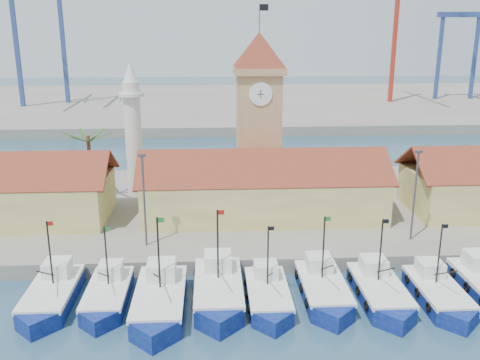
{
  "coord_description": "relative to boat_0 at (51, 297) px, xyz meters",
  "views": [
    {
      "loc": [
        -5.62,
        -36.2,
        21.99
      ],
      "look_at": [
        -2.62,
        18.0,
        6.14
      ],
      "focal_mm": 40.0,
      "sensor_mm": 36.0,
      "label": 1
    }
  ],
  "objects": [
    {
      "name": "ground",
      "position": [
        18.75,
        -3.36,
        -0.76
      ],
      "size": [
        400.0,
        400.0,
        0.0
      ],
      "primitive_type": "plane",
      "color": "#1E3C50",
      "rests_on": "ground"
    },
    {
      "name": "quay",
      "position": [
        18.75,
        20.64,
        -0.01
      ],
      "size": [
        140.0,
        32.0,
        1.5
      ],
      "primitive_type": "cube",
      "color": "gray",
      "rests_on": "ground"
    },
    {
      "name": "terminal",
      "position": [
        18.75,
        106.64,
        0.24
      ],
      "size": [
        240.0,
        80.0,
        2.0
      ],
      "primitive_type": "cube",
      "color": "gray",
      "rests_on": "ground"
    },
    {
      "name": "boat_0",
      "position": [
        0.0,
        0.0,
        0.0
      ],
      "size": [
        3.57,
        9.78,
        7.4
      ],
      "color": "#0B1157",
      "rests_on": "ground"
    },
    {
      "name": "boat_1",
      "position": [
        4.5,
        -0.07,
        -0.06
      ],
      "size": [
        3.3,
        9.05,
        6.85
      ],
      "color": "#0B1157",
      "rests_on": "ground"
    },
    {
      "name": "boat_2",
      "position": [
        8.86,
        -1.56,
        0.07
      ],
      "size": [
        3.92,
        10.74,
        8.13
      ],
      "color": "#0B1157",
      "rests_on": "ground"
    },
    {
      "name": "boat_3",
      "position": [
        13.54,
        -0.11,
        0.08
      ],
      "size": [
        3.92,
        10.74,
        8.13
      ],
      "color": "#0B1157",
      "rests_on": "ground"
    },
    {
      "name": "boat_4",
      "position": [
        17.58,
        -0.87,
        -0.05
      ],
      "size": [
        3.34,
        9.15,
        6.93
      ],
      "color": "#0B1157",
      "rests_on": "ground"
    },
    {
      "name": "boat_5",
      "position": [
        22.25,
        -0.21,
        0.0
      ],
      "size": [
        3.58,
        9.8,
        7.42
      ],
      "color": "#0B1157",
      "rests_on": "ground"
    },
    {
      "name": "boat_6",
      "position": [
        26.84,
        -0.88,
        -0.0
      ],
      "size": [
        3.55,
        9.72,
        7.36
      ],
      "color": "#0B1157",
      "rests_on": "ground"
    },
    {
      "name": "boat_7",
      "position": [
        31.53,
        -1.38,
        -0.04
      ],
      "size": [
        3.38,
        9.27,
        7.01
      ],
      "color": "#0B1157",
      "rests_on": "ground"
    },
    {
      "name": "hall_center",
      "position": [
        18.75,
        16.64,
        3.22
      ],
      "size": [
        27.04,
        10.13,
        7.61
      ],
      "color": "#DACD78",
      "rests_on": "quay"
    },
    {
      "name": "clock_tower",
      "position": [
        18.75,
        22.63,
        11.2
      ],
      "size": [
        5.8,
        5.8,
        22.7
      ],
      "color": "tan",
      "rests_on": "quay"
    },
    {
      "name": "minaret",
      "position": [
        3.75,
        24.64,
        8.96
      ],
      "size": [
        3.0,
        3.0,
        16.3
      ],
      "color": "silver",
      "rests_on": "quay"
    },
    {
      "name": "palm_tree",
      "position": [
        -1.25,
        22.64,
        5.48
      ],
      "size": [
        5.6,
        5.03,
        8.39
      ],
      "color": "brown",
      "rests_on": "quay"
    },
    {
      "name": "lamp_posts",
      "position": [
        19.25,
        8.64,
        5.71
      ],
      "size": [
        80.7,
        0.25,
        9.03
      ],
      "color": "#3F3F44",
      "rests_on": "quay"
    },
    {
      "name": "crane_blue_far",
      "position": [
        -34.36,
        97.26,
        24.65
      ],
      "size": [
        1.0,
        32.5,
        42.21
      ],
      "color": "navy",
      "rests_on": "terminal"
    },
    {
      "name": "crane_blue_near",
      "position": [
        -24.59,
        103.19,
        23.01
      ],
      "size": [
        1.0,
        32.4,
        39.26
      ],
      "color": "navy",
      "rests_on": "terminal"
    },
    {
      "name": "crane_red_right",
      "position": [
        61.27,
        100.03,
        23.86
      ],
      "size": [
        1.0,
        33.72,
        40.61
      ],
      "color": "#B22B1B",
      "rests_on": "terminal"
    },
    {
      "name": "gantry",
      "position": [
        80.75,
        103.28,
        19.28
      ],
      "size": [
        13.0,
        22.0,
        23.2
      ],
      "color": "navy",
      "rests_on": "terminal"
    }
  ]
}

